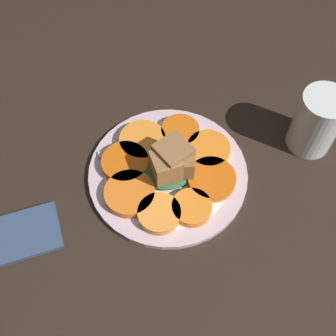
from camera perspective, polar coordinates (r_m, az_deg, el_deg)
name	(u,v)px	position (r cm, az deg, el deg)	size (l,w,h in cm)	color
table_slab	(168,178)	(67.80, 0.00, -1.36)	(120.00, 120.00, 2.00)	black
plate	(168,173)	(66.48, 0.00, -0.71)	(25.06, 25.06, 1.05)	silver
carrot_slice_0	(130,193)	(63.53, -5.22, -3.46)	(7.66, 7.66, 1.39)	orange
carrot_slice_1	(159,213)	(61.81, -1.20, -6.18)	(6.40, 6.40, 1.39)	#F99438
carrot_slice_2	(192,208)	(62.31, 3.23, -5.37)	(5.96, 5.96, 1.39)	orange
carrot_slice_3	(212,179)	(64.83, 5.92, -1.49)	(7.45, 7.45, 1.39)	#D35E12
carrot_slice_4	(208,149)	(67.67, 5.48, 2.51)	(6.97, 6.97, 1.39)	orange
carrot_slice_5	(180,131)	(69.45, 1.66, 4.99)	(6.30, 6.30, 1.39)	#D66114
carrot_slice_6	(143,141)	(68.47, -3.47, 3.73)	(7.53, 7.53, 1.39)	orange
carrot_slice_7	(125,163)	(66.36, -5.82, 0.74)	(7.41, 7.41, 1.39)	#D35E12
center_pile	(171,163)	(63.43, 0.44, 0.63)	(8.37, 7.53, 6.33)	#2D6033
fork	(159,148)	(68.18, -1.21, 2.79)	(18.74, 4.84, 0.40)	silver
water_glass	(317,122)	(70.06, 19.52, 5.91)	(7.27, 7.27, 10.76)	silver
napkin	(16,236)	(65.69, -19.86, -8.71)	(12.62, 7.57, 0.80)	#334766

